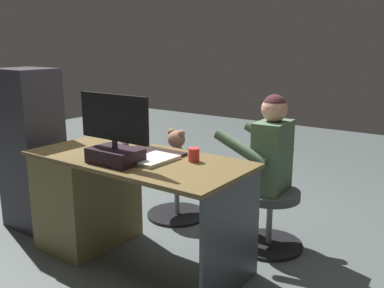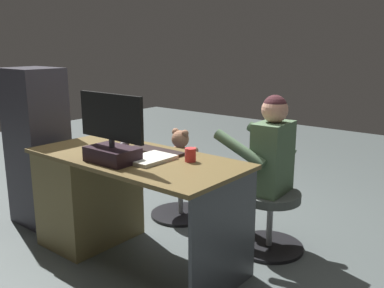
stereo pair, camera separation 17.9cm
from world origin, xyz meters
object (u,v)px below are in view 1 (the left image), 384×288
(desk, at_px, (98,194))
(tv_remote, at_px, (100,151))
(teddy_bear, at_px, (177,151))
(visitor_chair, at_px, (270,213))
(keyboard, at_px, (157,152))
(office_chair_teddy, at_px, (177,189))
(monitor, at_px, (115,141))
(computer_mouse, at_px, (123,145))
(person, at_px, (262,159))
(cup, at_px, (194,155))

(desk, distance_m, tv_remote, 0.37)
(teddy_bear, relative_size, visitor_chair, 0.67)
(keyboard, relative_size, tv_remote, 2.80)
(office_chair_teddy, distance_m, visitor_chair, 0.90)
(monitor, xyz_separation_m, office_chair_teddy, (0.26, -0.95, -0.64))
(desk, height_order, computer_mouse, computer_mouse)
(keyboard, relative_size, person, 0.37)
(monitor, bearing_deg, computer_mouse, -51.99)
(visitor_chair, xyz_separation_m, person, (0.08, -0.00, 0.40))
(desk, distance_m, monitor, 0.65)
(teddy_bear, height_order, person, person)
(monitor, bearing_deg, office_chair_teddy, -74.87)
(keyboard, bearing_deg, desk, 19.86)
(monitor, height_order, cup, monitor)
(computer_mouse, height_order, cup, cup)
(cup, relative_size, tv_remote, 0.57)
(computer_mouse, bearing_deg, keyboard, -178.36)
(cup, relative_size, person, 0.08)
(cup, distance_m, office_chair_teddy, 1.05)
(monitor, bearing_deg, teddy_bear, -75.05)
(teddy_bear, bearing_deg, tv_remote, 87.52)
(visitor_chair, bearing_deg, teddy_bear, -4.23)
(keyboard, distance_m, teddy_bear, 0.71)
(computer_mouse, distance_m, cup, 0.63)
(tv_remote, xyz_separation_m, person, (-0.85, -0.77, -0.09))
(tv_remote, bearing_deg, monitor, 161.84)
(desk, xyz_separation_m, office_chair_teddy, (-0.13, -0.77, -0.15))
(monitor, distance_m, tv_remote, 0.35)
(monitor, relative_size, keyboard, 1.30)
(desk, relative_size, computer_mouse, 15.76)
(computer_mouse, relative_size, person, 0.08)
(cup, height_order, tv_remote, cup)
(computer_mouse, relative_size, tv_remote, 0.64)
(office_chair_teddy, bearing_deg, teddy_bear, -90.00)
(desk, bearing_deg, cup, -170.11)
(desk, xyz_separation_m, teddy_bear, (-0.13, -0.78, 0.19))
(keyboard, distance_m, office_chair_teddy, 0.85)
(keyboard, xyz_separation_m, office_chair_teddy, (0.30, -0.61, -0.50))
(tv_remote, distance_m, person, 1.15)
(monitor, distance_m, keyboard, 0.37)
(monitor, bearing_deg, tv_remote, -24.73)
(keyboard, height_order, teddy_bear, teddy_bear)
(visitor_chair, height_order, person, person)
(desk, height_order, monitor, monitor)
(monitor, bearing_deg, cup, -139.85)
(office_chair_teddy, xyz_separation_m, teddy_bear, (0.00, -0.01, 0.34))
(cup, height_order, person, person)
(cup, bearing_deg, keyboard, -4.36)
(computer_mouse, distance_m, person, 1.00)
(person, bearing_deg, office_chair_teddy, -3.48)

